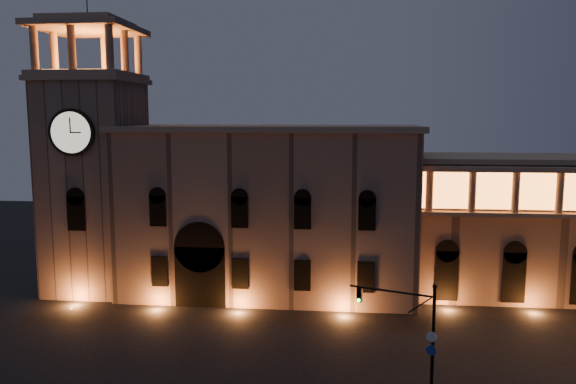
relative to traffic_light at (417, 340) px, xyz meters
name	(u,v)px	position (x,y,z in m)	size (l,w,h in m)	color
government_building	(268,210)	(-12.74, 22.64, 4.52)	(30.80, 12.80, 17.60)	#816454
clock_tower	(95,174)	(-31.16, 21.68, 8.25)	(9.80, 9.80, 32.40)	#816454
traffic_light	(417,340)	(0.00, 0.00, 0.00)	(5.59, 2.26, 8.09)	black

